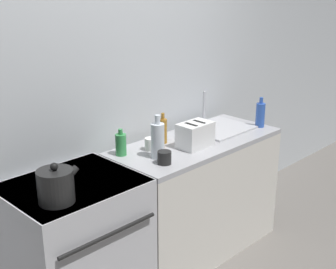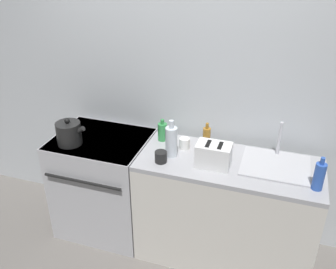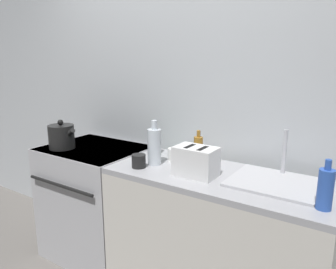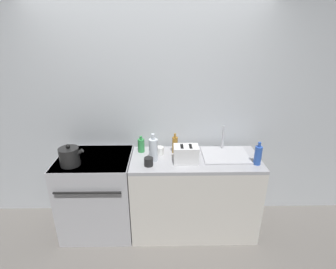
{
  "view_description": "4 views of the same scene",
  "coord_description": "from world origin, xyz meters",
  "px_view_note": "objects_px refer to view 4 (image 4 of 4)",
  "views": [
    {
      "loc": [
        -1.96,
        -1.85,
        2.07
      ],
      "look_at": [
        0.19,
        0.29,
        1.03
      ],
      "focal_mm": 50.0,
      "sensor_mm": 36.0,
      "label": 1
    },
    {
      "loc": [
        0.78,
        -2.06,
        2.42
      ],
      "look_at": [
        -0.0,
        0.31,
        1.06
      ],
      "focal_mm": 40.0,
      "sensor_mm": 36.0,
      "label": 2
    },
    {
      "loc": [
        1.26,
        -1.42,
        1.61
      ],
      "look_at": [
        0.07,
        0.37,
        1.1
      ],
      "focal_mm": 35.0,
      "sensor_mm": 36.0,
      "label": 3
    },
    {
      "loc": [
        0.16,
        -2.15,
        2.2
      ],
      "look_at": [
        0.2,
        0.34,
        1.17
      ],
      "focal_mm": 28.0,
      "sensor_mm": 36.0,
      "label": 4
    }
  ],
  "objects_px": {
    "kettle": "(70,156)",
    "stove": "(98,193)",
    "bottle_clear": "(153,150)",
    "bottle_green": "(141,145)",
    "bottle_blue": "(258,155)",
    "cup_black": "(148,162)",
    "bottle_amber": "(175,145)",
    "toaster": "(186,154)",
    "cup_white": "(160,151)"
  },
  "relations": [
    {
      "from": "toaster",
      "to": "bottle_green",
      "type": "distance_m",
      "value": 0.53
    },
    {
      "from": "cup_black",
      "to": "cup_white",
      "type": "bearing_deg",
      "value": 65.68
    },
    {
      "from": "kettle",
      "to": "cup_black",
      "type": "distance_m",
      "value": 0.78
    },
    {
      "from": "kettle",
      "to": "stove",
      "type": "bearing_deg",
      "value": 37.49
    },
    {
      "from": "bottle_green",
      "to": "stove",
      "type": "bearing_deg",
      "value": -163.89
    },
    {
      "from": "bottle_blue",
      "to": "cup_black",
      "type": "bearing_deg",
      "value": -179.36
    },
    {
      "from": "stove",
      "to": "kettle",
      "type": "bearing_deg",
      "value": -142.51
    },
    {
      "from": "kettle",
      "to": "bottle_blue",
      "type": "xyz_separation_m",
      "value": [
        1.87,
        -0.02,
        0.01
      ]
    },
    {
      "from": "stove",
      "to": "bottle_blue",
      "type": "distance_m",
      "value": 1.77
    },
    {
      "from": "stove",
      "to": "bottle_blue",
      "type": "height_order",
      "value": "bottle_blue"
    },
    {
      "from": "kettle",
      "to": "cup_black",
      "type": "height_order",
      "value": "kettle"
    },
    {
      "from": "stove",
      "to": "bottle_green",
      "type": "height_order",
      "value": "bottle_green"
    },
    {
      "from": "kettle",
      "to": "bottle_blue",
      "type": "height_order",
      "value": "bottle_blue"
    },
    {
      "from": "bottle_green",
      "to": "cup_white",
      "type": "relative_size",
      "value": 2.12
    },
    {
      "from": "stove",
      "to": "kettle",
      "type": "height_order",
      "value": "kettle"
    },
    {
      "from": "bottle_green",
      "to": "bottle_clear",
      "type": "bearing_deg",
      "value": -55.69
    },
    {
      "from": "stove",
      "to": "bottle_green",
      "type": "relative_size",
      "value": 4.99
    },
    {
      "from": "bottle_blue",
      "to": "kettle",
      "type": "bearing_deg",
      "value": 179.48
    },
    {
      "from": "bottle_amber",
      "to": "cup_black",
      "type": "distance_m",
      "value": 0.4
    },
    {
      "from": "cup_white",
      "to": "cup_black",
      "type": "relative_size",
      "value": 0.96
    },
    {
      "from": "kettle",
      "to": "bottle_clear",
      "type": "xyz_separation_m",
      "value": [
        0.83,
        0.08,
        0.03
      ]
    },
    {
      "from": "bottle_amber",
      "to": "bottle_clear",
      "type": "bearing_deg",
      "value": -141.28
    },
    {
      "from": "toaster",
      "to": "bottle_clear",
      "type": "bearing_deg",
      "value": 173.63
    },
    {
      "from": "bottle_blue",
      "to": "toaster",
      "type": "bearing_deg",
      "value": 175.18
    },
    {
      "from": "bottle_clear",
      "to": "bottle_amber",
      "type": "distance_m",
      "value": 0.29
    },
    {
      "from": "bottle_blue",
      "to": "bottle_amber",
      "type": "relative_size",
      "value": 1.08
    },
    {
      "from": "bottle_clear",
      "to": "bottle_green",
      "type": "height_order",
      "value": "bottle_clear"
    },
    {
      "from": "bottle_blue",
      "to": "bottle_clear",
      "type": "bearing_deg",
      "value": 174.69
    },
    {
      "from": "kettle",
      "to": "bottle_amber",
      "type": "distance_m",
      "value": 1.09
    },
    {
      "from": "stove",
      "to": "bottle_amber",
      "type": "xyz_separation_m",
      "value": [
        0.86,
        0.12,
        0.54
      ]
    },
    {
      "from": "kettle",
      "to": "toaster",
      "type": "bearing_deg",
      "value": 2.13
    },
    {
      "from": "stove",
      "to": "cup_white",
      "type": "relative_size",
      "value": 10.57
    },
    {
      "from": "bottle_clear",
      "to": "bottle_green",
      "type": "xyz_separation_m",
      "value": [
        -0.14,
        0.21,
        -0.05
      ]
    },
    {
      "from": "cup_white",
      "to": "cup_black",
      "type": "distance_m",
      "value": 0.27
    },
    {
      "from": "bottle_amber",
      "to": "bottle_blue",
      "type": "bearing_deg",
      "value": -18.92
    },
    {
      "from": "bottle_clear",
      "to": "bottle_amber",
      "type": "xyz_separation_m",
      "value": [
        0.23,
        0.18,
        -0.03
      ]
    },
    {
      "from": "toaster",
      "to": "cup_black",
      "type": "bearing_deg",
      "value": -169.19
    },
    {
      "from": "bottle_clear",
      "to": "toaster",
      "type": "bearing_deg",
      "value": -6.37
    },
    {
      "from": "toaster",
      "to": "bottle_amber",
      "type": "distance_m",
      "value": 0.24
    },
    {
      "from": "bottle_blue",
      "to": "cup_black",
      "type": "height_order",
      "value": "bottle_blue"
    },
    {
      "from": "cup_black",
      "to": "bottle_clear",
      "type": "bearing_deg",
      "value": 66.67
    },
    {
      "from": "kettle",
      "to": "cup_white",
      "type": "height_order",
      "value": "kettle"
    },
    {
      "from": "toaster",
      "to": "cup_white",
      "type": "xyz_separation_m",
      "value": [
        -0.27,
        0.17,
        -0.05
      ]
    },
    {
      "from": "toaster",
      "to": "cup_black",
      "type": "xyz_separation_m",
      "value": [
        -0.38,
        -0.07,
        -0.05
      ]
    },
    {
      "from": "bottle_blue",
      "to": "cup_white",
      "type": "height_order",
      "value": "bottle_blue"
    },
    {
      "from": "bottle_clear",
      "to": "bottle_blue",
      "type": "height_order",
      "value": "bottle_clear"
    },
    {
      "from": "bottle_green",
      "to": "cup_white",
      "type": "bearing_deg",
      "value": -19.05
    },
    {
      "from": "bottle_blue",
      "to": "bottle_amber",
      "type": "distance_m",
      "value": 0.86
    },
    {
      "from": "stove",
      "to": "toaster",
      "type": "relative_size",
      "value": 3.69
    },
    {
      "from": "cup_black",
      "to": "bottle_blue",
      "type": "bearing_deg",
      "value": 0.64
    }
  ]
}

